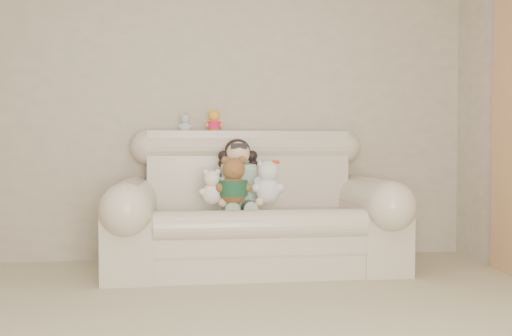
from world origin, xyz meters
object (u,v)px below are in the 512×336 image
object	(u,v)px
seated_child	(238,175)
white_cat	(268,177)
cream_teddy	(212,183)
brown_teddy	(234,176)
sofa	(254,200)

from	to	relation	value
seated_child	white_cat	xyz separation A→B (m)	(0.19, -0.19, -0.01)
white_cat	cream_teddy	distance (m)	0.40
brown_teddy	white_cat	bearing A→B (deg)	4.92
sofa	white_cat	size ratio (longest dim) A/B	5.70
brown_teddy	white_cat	world-z (taller)	brown_teddy
sofa	brown_teddy	size ratio (longest dim) A/B	5.33
sofa	brown_teddy	world-z (taller)	sofa
sofa	cream_teddy	distance (m)	0.36
sofa	seated_child	bearing A→B (deg)	144.04
seated_child	brown_teddy	distance (m)	0.24
sofa	white_cat	distance (m)	0.22
sofa	cream_teddy	world-z (taller)	sofa
white_cat	sofa	bearing A→B (deg)	117.80
sofa	seated_child	world-z (taller)	sofa
white_cat	brown_teddy	bearing A→B (deg)	-179.24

